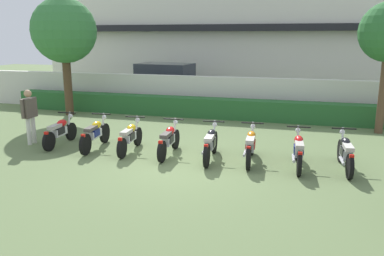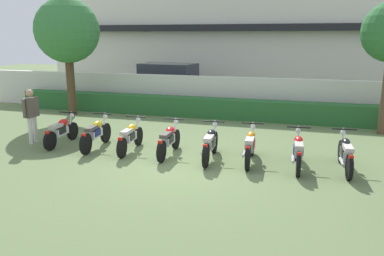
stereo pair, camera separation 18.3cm
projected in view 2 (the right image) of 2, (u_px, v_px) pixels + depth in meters
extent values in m
plane|color=#607547|center=(181.00, 165.00, 10.12)|extent=(60.00, 60.00, 0.00)
cube|color=silver|center=(261.00, 34.00, 23.76)|extent=(24.89, 6.00, 6.69)
cube|color=black|center=(253.00, 27.00, 20.65)|extent=(20.91, 0.50, 0.36)
cube|color=silver|center=(232.00, 96.00, 16.23)|extent=(23.65, 0.30, 1.60)
cube|color=#28602D|center=(228.00, 109.00, 15.67)|extent=(18.92, 0.70, 0.79)
cube|color=navy|center=(172.00, 86.00, 19.93)|extent=(4.68, 2.34, 1.00)
cube|color=#2D333D|center=(168.00, 70.00, 19.82)|extent=(2.87, 1.99, 0.65)
cylinder|color=black|center=(207.00, 93.00, 20.25)|extent=(0.70, 0.29, 0.68)
cylinder|color=black|center=(193.00, 99.00, 18.59)|extent=(0.70, 0.29, 0.68)
cylinder|color=black|center=(154.00, 90.00, 21.46)|extent=(0.70, 0.29, 0.68)
cylinder|color=black|center=(136.00, 95.00, 19.80)|extent=(0.70, 0.29, 0.68)
cylinder|color=#4C3823|center=(71.00, 84.00, 16.31)|extent=(0.34, 0.34, 2.55)
sphere|color=#387A3D|center=(67.00, 30.00, 15.81)|extent=(2.61, 2.61, 2.61)
cylinder|color=black|center=(73.00, 131.00, 12.51)|extent=(0.12, 0.57, 0.56)
cylinder|color=black|center=(50.00, 141.00, 11.32)|extent=(0.12, 0.57, 0.56)
cube|color=silver|center=(61.00, 131.00, 11.84)|extent=(0.23, 0.61, 0.22)
ellipsoid|color=red|center=(63.00, 123.00, 11.94)|extent=(0.25, 0.45, 0.22)
cube|color=#B2ADA3|center=(56.00, 126.00, 11.57)|extent=(0.23, 0.53, 0.10)
cube|color=red|center=(47.00, 132.00, 11.16)|extent=(0.10, 0.09, 0.08)
cylinder|color=silver|center=(70.00, 122.00, 12.35)|extent=(0.06, 0.23, 0.65)
cylinder|color=black|center=(68.00, 112.00, 12.19)|extent=(0.60, 0.07, 0.04)
sphere|color=silver|center=(72.00, 116.00, 12.42)|extent=(0.14, 0.14, 0.14)
cylinder|color=silver|center=(53.00, 137.00, 11.66)|extent=(0.10, 0.55, 0.07)
cube|color=black|center=(60.00, 130.00, 11.78)|extent=(0.26, 0.37, 0.20)
cylinder|color=black|center=(106.00, 133.00, 12.19)|extent=(0.14, 0.62, 0.61)
cylinder|color=black|center=(86.00, 144.00, 10.92)|extent=(0.14, 0.62, 0.61)
cube|color=silver|center=(95.00, 133.00, 11.47)|extent=(0.25, 0.61, 0.22)
ellipsoid|color=yellow|center=(97.00, 125.00, 11.58)|extent=(0.26, 0.46, 0.22)
cube|color=#4C4742|center=(91.00, 128.00, 11.20)|extent=(0.24, 0.54, 0.10)
cube|color=red|center=(83.00, 135.00, 10.76)|extent=(0.11, 0.09, 0.08)
cylinder|color=silver|center=(104.00, 123.00, 12.03)|extent=(0.07, 0.23, 0.65)
cylinder|color=black|center=(102.00, 114.00, 11.87)|extent=(0.60, 0.09, 0.04)
sphere|color=silver|center=(105.00, 117.00, 12.10)|extent=(0.14, 0.14, 0.14)
cylinder|color=silver|center=(88.00, 140.00, 11.29)|extent=(0.12, 0.55, 0.07)
cube|color=navy|center=(94.00, 132.00, 11.41)|extent=(0.27, 0.38, 0.20)
cylinder|color=black|center=(138.00, 136.00, 11.86)|extent=(0.13, 0.57, 0.56)
cylinder|color=black|center=(122.00, 148.00, 10.62)|extent=(0.13, 0.57, 0.56)
cube|color=silver|center=(130.00, 137.00, 11.16)|extent=(0.24, 0.61, 0.22)
ellipsoid|color=yellow|center=(132.00, 128.00, 11.27)|extent=(0.25, 0.46, 0.22)
cube|color=#B2ADA3|center=(127.00, 132.00, 10.89)|extent=(0.24, 0.53, 0.10)
cube|color=red|center=(120.00, 139.00, 10.46)|extent=(0.11, 0.09, 0.08)
cylinder|color=silver|center=(137.00, 127.00, 11.70)|extent=(0.07, 0.23, 0.65)
cylinder|color=black|center=(136.00, 117.00, 11.54)|extent=(0.60, 0.08, 0.04)
sphere|color=silver|center=(138.00, 120.00, 11.77)|extent=(0.14, 0.14, 0.14)
cylinder|color=silver|center=(123.00, 144.00, 10.98)|extent=(0.11, 0.55, 0.07)
cube|color=black|center=(129.00, 136.00, 11.10)|extent=(0.27, 0.38, 0.20)
cylinder|color=black|center=(176.00, 139.00, 11.50)|extent=(0.11, 0.58, 0.58)
cylinder|color=black|center=(161.00, 151.00, 10.27)|extent=(0.11, 0.58, 0.58)
cube|color=silver|center=(168.00, 140.00, 10.80)|extent=(0.22, 0.61, 0.22)
ellipsoid|color=red|center=(170.00, 131.00, 10.91)|extent=(0.24, 0.45, 0.22)
cube|color=#4C4742|center=(166.00, 135.00, 10.54)|extent=(0.22, 0.53, 0.10)
cube|color=red|center=(160.00, 142.00, 10.11)|extent=(0.10, 0.08, 0.08)
cylinder|color=silver|center=(175.00, 129.00, 11.34)|extent=(0.06, 0.23, 0.65)
cylinder|color=black|center=(174.00, 119.00, 11.18)|extent=(0.60, 0.06, 0.04)
sphere|color=silver|center=(176.00, 122.00, 11.40)|extent=(0.14, 0.14, 0.14)
cylinder|color=silver|center=(161.00, 147.00, 10.63)|extent=(0.09, 0.55, 0.07)
cube|color=black|center=(168.00, 139.00, 10.74)|extent=(0.25, 0.37, 0.20)
cylinder|color=black|center=(215.00, 142.00, 11.09)|extent=(0.13, 0.62, 0.62)
cylinder|color=black|center=(206.00, 156.00, 9.84)|extent=(0.13, 0.62, 0.62)
cube|color=silver|center=(210.00, 144.00, 10.38)|extent=(0.24, 0.61, 0.22)
ellipsoid|color=black|center=(211.00, 134.00, 10.49)|extent=(0.25, 0.45, 0.22)
cube|color=beige|center=(209.00, 138.00, 10.11)|extent=(0.24, 0.53, 0.10)
cube|color=red|center=(205.00, 146.00, 9.68)|extent=(0.11, 0.09, 0.08)
cylinder|color=silver|center=(214.00, 132.00, 10.93)|extent=(0.07, 0.23, 0.65)
cylinder|color=black|center=(214.00, 122.00, 10.77)|extent=(0.60, 0.08, 0.04)
sphere|color=silver|center=(215.00, 125.00, 10.99)|extent=(0.14, 0.14, 0.14)
cylinder|color=silver|center=(204.00, 151.00, 10.20)|extent=(0.11, 0.55, 0.07)
cube|color=black|center=(210.00, 142.00, 10.32)|extent=(0.26, 0.38, 0.20)
cylinder|color=black|center=(252.00, 144.00, 10.85)|extent=(0.12, 0.63, 0.62)
cylinder|color=black|center=(248.00, 158.00, 9.65)|extent=(0.12, 0.63, 0.62)
cube|color=silver|center=(250.00, 146.00, 10.17)|extent=(0.23, 0.61, 0.22)
ellipsoid|color=orange|center=(251.00, 136.00, 10.28)|extent=(0.24, 0.45, 0.22)
cube|color=beige|center=(250.00, 140.00, 9.90)|extent=(0.23, 0.53, 0.10)
cube|color=red|center=(248.00, 148.00, 9.49)|extent=(0.10, 0.09, 0.08)
cylinder|color=silver|center=(252.00, 134.00, 10.70)|extent=(0.06, 0.23, 0.65)
cylinder|color=black|center=(253.00, 123.00, 10.54)|extent=(0.60, 0.07, 0.04)
sphere|color=silver|center=(253.00, 127.00, 10.76)|extent=(0.14, 0.14, 0.14)
cylinder|color=silver|center=(244.00, 153.00, 9.99)|extent=(0.10, 0.55, 0.07)
cube|color=#A51414|center=(250.00, 144.00, 10.11)|extent=(0.26, 0.37, 0.20)
cylinder|color=black|center=(297.00, 149.00, 10.44)|extent=(0.13, 0.60, 0.60)
cylinder|color=black|center=(298.00, 164.00, 9.20)|extent=(0.13, 0.60, 0.60)
cube|color=silver|center=(298.00, 151.00, 9.74)|extent=(0.24, 0.61, 0.22)
ellipsoid|color=red|center=(298.00, 140.00, 9.85)|extent=(0.25, 0.45, 0.22)
cube|color=#B2ADA3|center=(299.00, 145.00, 9.47)|extent=(0.23, 0.53, 0.10)
cube|color=red|center=(299.00, 154.00, 9.05)|extent=(0.10, 0.09, 0.08)
cylinder|color=silver|center=(298.00, 138.00, 10.28)|extent=(0.06, 0.23, 0.65)
cylinder|color=black|center=(299.00, 127.00, 10.12)|extent=(0.60, 0.07, 0.04)
sphere|color=silver|center=(298.00, 131.00, 10.34)|extent=(0.14, 0.14, 0.14)
cylinder|color=silver|center=(293.00, 159.00, 9.56)|extent=(0.10, 0.55, 0.07)
cube|color=navy|center=(298.00, 150.00, 9.68)|extent=(0.26, 0.37, 0.20)
cylinder|color=black|center=(341.00, 151.00, 10.24)|extent=(0.13, 0.60, 0.60)
cylinder|color=black|center=(349.00, 168.00, 8.99)|extent=(0.13, 0.60, 0.60)
cube|color=silver|center=(346.00, 154.00, 9.53)|extent=(0.24, 0.61, 0.22)
ellipsoid|color=black|center=(346.00, 143.00, 9.64)|extent=(0.25, 0.45, 0.22)
cube|color=beige|center=(348.00, 148.00, 9.26)|extent=(0.24, 0.53, 0.10)
cube|color=red|center=(351.00, 157.00, 8.83)|extent=(0.11, 0.09, 0.08)
cylinder|color=silver|center=(343.00, 141.00, 10.08)|extent=(0.07, 0.23, 0.65)
cylinder|color=black|center=(344.00, 129.00, 9.92)|extent=(0.60, 0.08, 0.04)
sphere|color=silver|center=(343.00, 133.00, 10.14)|extent=(0.14, 0.14, 0.14)
cylinder|color=silver|center=(342.00, 162.00, 9.35)|extent=(0.11, 0.55, 0.07)
cube|color=black|center=(346.00, 152.00, 9.47)|extent=(0.26, 0.38, 0.20)
cylinder|color=silver|center=(35.00, 129.00, 12.17)|extent=(0.13, 0.13, 0.83)
cylinder|color=silver|center=(31.00, 131.00, 11.96)|extent=(0.13, 0.13, 0.83)
cube|color=brown|center=(31.00, 107.00, 11.90)|extent=(0.22, 0.49, 0.59)
cylinder|color=brown|center=(37.00, 105.00, 12.17)|extent=(0.09, 0.09, 0.56)
cylinder|color=brown|center=(24.00, 109.00, 11.62)|extent=(0.09, 0.09, 0.56)
sphere|color=tan|center=(29.00, 93.00, 11.80)|extent=(0.23, 0.23, 0.23)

